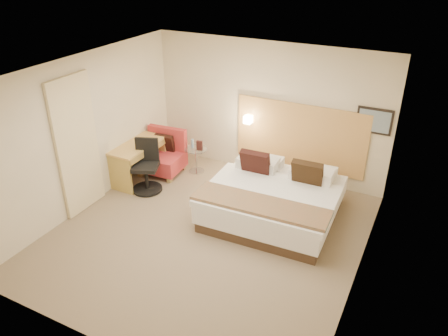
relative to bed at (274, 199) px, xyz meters
The scene contains 19 objects.
floor 1.32m from the bed, 126.76° to the right, with size 4.80×5.00×0.02m, color #7F6D55.
ceiling 2.69m from the bed, 126.76° to the right, with size 4.80×5.00×0.02m, color white.
wall_back 1.95m from the bed, 117.15° to the left, with size 4.80×0.02×2.70m, color beige.
wall_front 3.75m from the bed, 102.19° to the right, with size 4.80×0.02×2.70m, color beige.
wall_left 3.48m from the bed, 162.15° to the right, with size 0.02×5.00×2.70m, color beige.
wall_right 2.18m from the bed, 31.81° to the right, with size 0.02×5.00×2.70m, color beige.
headboard_panel 1.57m from the bed, 92.50° to the left, with size 2.60×0.04×1.30m, color #BE8A4A.
art_frame 2.25m from the bed, 49.25° to the left, with size 0.62×0.03×0.47m, color black.
art_canvas 2.23m from the bed, 48.85° to the left, with size 0.54×0.01×0.39m, color gray.
lamp_arm 1.96m from the bed, 128.52° to the left, with size 0.02×0.02×0.12m, color white.
lamp_shade 1.92m from the bed, 129.75° to the left, with size 0.15×0.15×0.15m, color #F3E2BD.
curtain 3.48m from the bed, 157.85° to the right, with size 0.06×0.90×2.42m, color beige.
bottle_a 2.31m from the bed, 158.22° to the left, with size 0.06×0.06×0.19m, color #83AECB.
menu_folder 2.12m from the bed, 157.38° to the left, with size 0.12×0.05×0.21m, color #3A1917.
bed is the anchor object (origin of this frame).
lounge_chair 2.71m from the bed, 168.95° to the left, with size 0.91×0.81×0.90m.
side_table 2.20m from the bed, 157.90° to the left, with size 0.55×0.55×0.52m.
desk 2.89m from the bed, behind, with size 0.58×1.25×0.78m.
desk_chair 2.52m from the bed, behind, with size 0.74×0.74×1.01m.
Camera 1 is at (2.91, -5.12, 4.32)m, focal length 35.00 mm.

